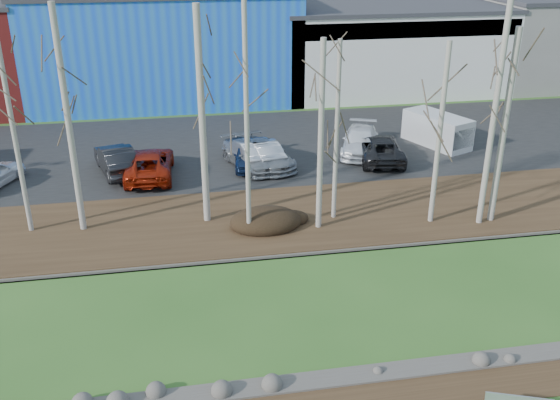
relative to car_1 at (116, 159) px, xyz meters
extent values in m
cube|color=#382616|center=(9.07, -19.64, -0.91)|extent=(80.00, 1.80, 0.03)
cube|color=#382616|center=(9.07, -7.24, -0.85)|extent=(80.00, 7.00, 0.15)
cube|color=black|center=(9.07, 3.26, -0.85)|extent=(80.00, 14.00, 0.14)
cube|color=blue|center=(3.07, 17.26, 3.08)|extent=(20.00, 12.00, 8.00)
cube|color=silver|center=(21.07, 17.26, 2.33)|extent=(18.00, 12.00, 6.50)
cube|color=#333338|center=(21.07, 17.26, 5.73)|extent=(18.36, 12.24, 0.30)
cube|color=navy|center=(21.07, 11.36, 4.68)|extent=(17.64, 0.20, 1.20)
cube|color=slate|center=(37.07, 17.26, 2.58)|extent=(14.00, 12.00, 7.00)
ellipsoid|color=black|center=(7.05, -8.11, -0.45)|extent=(3.27, 2.31, 0.64)
cylinder|color=beige|center=(-1.13, -6.84, 4.18)|extent=(0.28, 0.28, 9.91)
cylinder|color=beige|center=(-3.44, -6.58, 4.04)|extent=(0.21, 0.21, 9.63)
cylinder|color=beige|center=(4.48, -6.93, 4.10)|extent=(0.31, 0.31, 9.74)
cylinder|color=beige|center=(6.20, -8.77, 4.29)|extent=(0.21, 0.21, 10.12)
cylinder|color=beige|center=(9.42, -8.54, 3.47)|extent=(0.25, 0.25, 8.49)
cylinder|color=beige|center=(10.36, -7.67, 3.36)|extent=(0.20, 0.20, 8.26)
cylinder|color=beige|center=(14.70, -8.89, 3.36)|extent=(0.23, 0.23, 8.28)
cylinder|color=beige|center=(16.86, -9.42, 4.75)|extent=(0.26, 0.26, 11.05)
cylinder|color=beige|center=(17.52, -9.25, 3.63)|extent=(0.29, 0.29, 8.82)
imported|color=black|center=(0.00, 0.00, 0.00)|extent=(2.88, 5.03, 1.57)
imported|color=#9F200B|center=(1.80, -0.92, -0.05)|extent=(2.72, 5.41, 1.47)
imported|color=gray|center=(8.28, -0.38, -0.09)|extent=(3.41, 5.18, 1.39)
imported|color=#122244|center=(7.25, -0.29, -0.11)|extent=(1.79, 4.04, 1.35)
imported|color=silver|center=(8.18, 0.13, -0.10)|extent=(2.25, 4.39, 1.38)
imported|color=black|center=(14.95, -0.60, -0.06)|extent=(3.17, 5.50, 1.44)
imported|color=white|center=(14.21, 0.84, -0.07)|extent=(3.66, 5.35, 1.44)
imported|color=gray|center=(7.43, -0.38, -0.09)|extent=(3.41, 5.18, 1.39)
imported|color=silver|center=(7.49, 0.13, -0.10)|extent=(2.25, 4.39, 1.38)
cube|color=white|center=(19.34, 1.41, 0.17)|extent=(3.37, 4.72, 1.91)
cube|color=black|center=(20.01, -0.18, 0.17)|extent=(1.94, 1.51, 1.18)
camera|label=1|loc=(3.17, -33.35, 11.95)|focal=40.00mm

